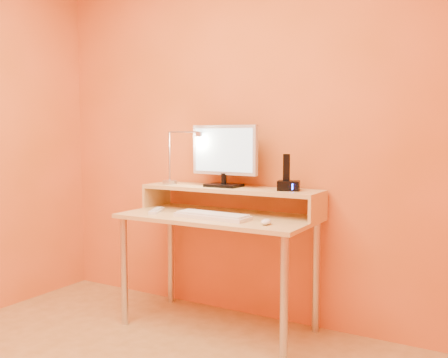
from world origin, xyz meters
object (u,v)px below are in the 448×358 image
Objects in this scene: lamp_base at (170,182)px; phone_dock at (289,186)px; mouse at (266,222)px; remote_control at (157,211)px; monitor_panel at (225,150)px; keyboard at (212,216)px.

phone_dock reaches higher than lamp_base.
phone_dock reaches higher than mouse.
phone_dock reaches higher than remote_control.
mouse is (-0.01, -0.30, -0.17)m from phone_dock.
monitor_panel is 0.47m from lamp_base.
monitor_panel is at bearing 161.96° from phone_dock.
lamp_base is at bearing 154.87° from mouse.
lamp_base is at bearing 82.71° from remote_control.
lamp_base is 0.57m from keyboard.
phone_dock is 1.37× the size of mouse.
remote_control is (-0.43, 0.02, -0.00)m from keyboard.
lamp_base is at bearing 165.23° from phone_dock.
mouse is 0.80m from remote_control.
monitor_panel is 2.43× the size of remote_control.
remote_control is (-0.80, 0.05, -0.01)m from mouse.
lamp_base is at bearing 156.85° from keyboard.
keyboard is (0.08, -0.28, -0.39)m from monitor_panel.
phone_dock is 0.49m from keyboard.
keyboard is 0.43m from remote_control.
lamp_base is 0.91m from mouse.
remote_control is (-0.80, -0.25, -0.18)m from phone_dock.
lamp_base is 0.86m from phone_dock.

